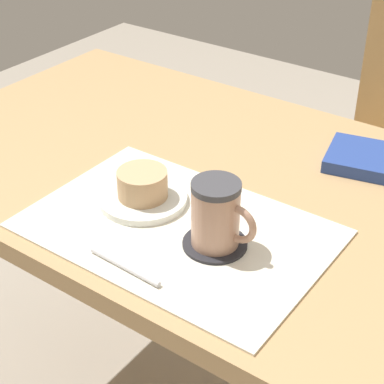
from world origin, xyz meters
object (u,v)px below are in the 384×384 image
object	(u,v)px
coffee_mug	(217,214)
small_book	(377,161)
dining_table	(231,218)
pastry	(142,184)
pastry_plate	(143,199)

from	to	relation	value
coffee_mug	small_book	distance (m)	0.39
dining_table	pastry	xyz separation A→B (m)	(-0.08, -0.15, 0.12)
pastry_plate	pastry	distance (m)	0.03
coffee_mug	pastry_plate	bearing A→B (deg)	170.18
dining_table	coffee_mug	world-z (taller)	coffee_mug
pastry	small_book	size ratio (longest dim) A/B	0.47
pastry	coffee_mug	bearing A→B (deg)	-9.82
small_book	pastry_plate	bearing A→B (deg)	-141.08
small_book	pastry	bearing A→B (deg)	-141.08
dining_table	pastry	bearing A→B (deg)	-120.36
dining_table	pastry_plate	xyz separation A→B (m)	(-0.08, -0.15, 0.09)
coffee_mug	small_book	bearing A→B (deg)	74.30
dining_table	small_book	bearing A→B (deg)	46.91
pastry_plate	coffee_mug	world-z (taller)	coffee_mug
coffee_mug	dining_table	bearing A→B (deg)	115.24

